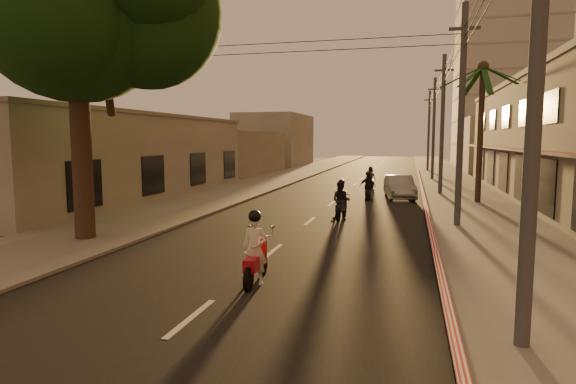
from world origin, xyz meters
name	(u,v)px	position (x,y,z in m)	size (l,w,h in m)	color
ground	(253,268)	(0.00, 0.00, 0.00)	(160.00, 160.00, 0.00)	#383023
road	(345,192)	(0.00, 20.00, 0.01)	(10.00, 140.00, 0.02)	black
sidewalk_right	(461,195)	(7.50, 20.00, 0.06)	(5.00, 140.00, 0.12)	slate
sidewalk_left	(242,189)	(-7.50, 20.00, 0.06)	(5.00, 140.00, 0.12)	slate
curb_stripe	(425,203)	(5.10, 15.00, 0.10)	(0.20, 60.00, 0.20)	red
left_building	(112,156)	(-13.98, 14.00, 2.60)	(8.20, 24.20, 5.20)	#A5A195
distant_tower	(506,59)	(16.00, 56.00, 14.00)	(12.10, 12.10, 28.00)	#B7B5B2
palm_tree	(483,75)	(8.00, 16.00, 7.15)	(5.00, 5.00, 8.20)	black
utility_poles	(443,94)	(6.20, 20.00, 6.54)	(1.20, 48.26, 9.00)	#38383A
filler_right	(501,145)	(14.00, 45.00, 3.00)	(8.00, 14.00, 6.00)	#A5A195
filler_left_near	(228,153)	(-14.00, 34.00, 2.20)	(8.00, 14.00, 4.40)	#A5A195
filler_left_far	(275,140)	(-14.00, 52.00, 3.50)	(8.00, 14.00, 7.00)	#A5A195
scooter_red	(255,252)	(0.54, -1.42, 0.83)	(0.73, 1.93, 1.90)	black
scooter_mid_a	(341,201)	(1.27, 8.84, 0.83)	(0.94, 1.88, 1.84)	black
scooter_mid_b	(368,187)	(1.83, 16.27, 0.78)	(1.00, 1.78, 1.74)	black
scooter_far_a	(370,178)	(1.42, 23.41, 0.74)	(0.99, 1.64, 1.64)	black
parked_car	(400,187)	(3.67, 17.48, 0.71)	(2.19, 4.51, 1.43)	#929499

